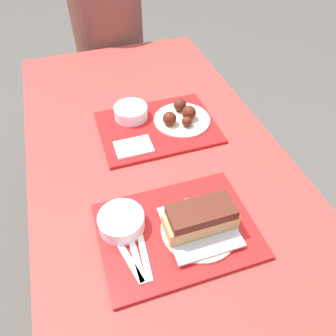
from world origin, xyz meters
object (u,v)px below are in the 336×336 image
Objects in this scene: brisket_sandwich_plate at (200,221)px; wings_plate_far at (181,116)px; tray_near at (177,230)px; person_seated_across at (108,27)px; tray_far at (158,127)px; bowl_coleslaw_far at (131,111)px; bowl_coleslaw_near at (121,221)px.

brisket_sandwich_plate is 1.00× the size of wings_plate_far.
wings_plate_far is (0.17, 0.44, 0.03)m from tray_near.
tray_near is at bearing -111.11° from wings_plate_far.
wings_plate_far is 0.29× the size of person_seated_across.
bowl_coleslaw_far is (-0.08, 0.08, 0.03)m from tray_far.
brisket_sandwich_plate is at bearing -20.51° from bowl_coleslaw_near.
brisket_sandwich_plate is at bearing -92.85° from tray_far.
person_seated_across is at bearing 85.10° from bowl_coleslaw_far.
tray_near is 1.35m from person_seated_across.
tray_near is 0.52m from bowl_coleslaw_far.
bowl_coleslaw_near is 0.59× the size of wings_plate_far.
brisket_sandwich_plate reaches higher than tray_far.
bowl_coleslaw_far is 0.19m from wings_plate_far.
person_seated_across is at bearing 90.46° from tray_far.
tray_near and tray_far have the same top height.
tray_far is at bearing -89.54° from person_seated_across.
wings_plate_far is at bearing 68.89° from tray_near.
tray_near is 0.58× the size of person_seated_across.
wings_plate_far reaches higher than tray_far.
tray_far is at bearing 87.15° from brisket_sandwich_plate.
tray_far is 0.58× the size of person_seated_across.
person_seated_across reaches higher than wings_plate_far.
bowl_coleslaw_near is at bearing 159.49° from brisket_sandwich_plate.
tray_near is at bearing -90.11° from bowl_coleslaw_far.
person_seated_across is at bearing 86.95° from tray_near.
bowl_coleslaw_near reaches higher than tray_near.
tray_far is 3.38× the size of bowl_coleslaw_far.
person_seated_across is (-0.01, 0.91, 0.01)m from tray_far.
tray_near is 0.07m from brisket_sandwich_plate.
tray_near is 0.45m from tray_far.
bowl_coleslaw_far is (0.14, 0.47, 0.00)m from bowl_coleslaw_near.
wings_plate_far is 0.91m from person_seated_across.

